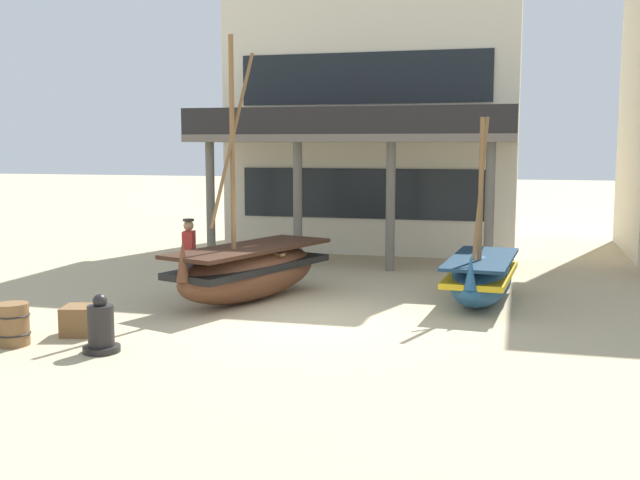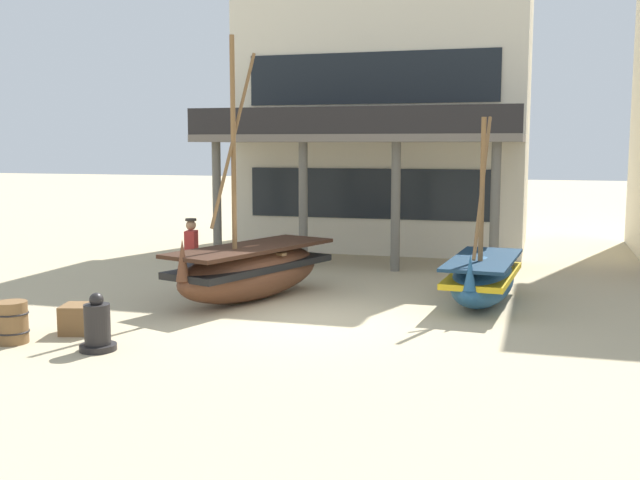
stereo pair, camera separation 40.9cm
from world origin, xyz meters
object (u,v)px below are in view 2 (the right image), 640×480
at_px(cargo_crate, 80,319).
at_px(harbor_building_main, 388,86).
at_px(fishing_boat_near_left, 251,269).
at_px(capstan_winch, 97,328).
at_px(wooden_barrel, 12,322).
at_px(fishing_boat_centre_large, 483,278).
at_px(fisherman_by_hull, 192,257).

bearing_deg(cargo_crate, harbor_building_main, 77.97).
bearing_deg(fishing_boat_near_left, capstan_winch, -101.20).
bearing_deg(fishing_boat_near_left, harbor_building_main, 84.12).
bearing_deg(cargo_crate, wooden_barrel, -126.91).
bearing_deg(capstan_winch, harbor_building_main, 82.42).
relative_size(capstan_winch, cargo_crate, 1.55).
bearing_deg(harbor_building_main, capstan_winch, -97.58).
relative_size(fishing_boat_centre_large, fisherman_by_hull, 2.28).
xyz_separation_m(fisherman_by_hull, capstan_winch, (0.53, -4.50, -0.46)).
xyz_separation_m(wooden_barrel, cargo_crate, (0.69, 0.91, -0.10)).
distance_m(fishing_boat_near_left, capstan_winch, 4.53).
bearing_deg(cargo_crate, fishing_boat_near_left, 62.87).
bearing_deg(fishing_boat_centre_large, capstan_winch, -136.28).
relative_size(fishing_boat_near_left, harbor_building_main, 0.53).
distance_m(fishing_boat_centre_large, cargo_crate, 7.94).
bearing_deg(capstan_winch, fishing_boat_near_left, 78.80).
relative_size(capstan_winch, wooden_barrel, 1.34).
height_order(fisherman_by_hull, harbor_building_main, harbor_building_main).
height_order(capstan_winch, wooden_barrel, capstan_winch).
distance_m(fisherman_by_hull, cargo_crate, 3.66).
bearing_deg(fishing_boat_near_left, fisherman_by_hull, 177.21).
height_order(fishing_boat_centre_large, fisherman_by_hull, fishing_boat_centre_large).
bearing_deg(fishing_boat_centre_large, wooden_barrel, -143.36).
relative_size(fishing_boat_centre_large, capstan_winch, 4.10).
bearing_deg(wooden_barrel, capstan_winch, 0.20).
bearing_deg(cargo_crate, capstan_winch, -44.38).
distance_m(fishing_boat_near_left, wooden_barrel, 5.10).
bearing_deg(harbor_building_main, fishing_boat_near_left, -95.88).
xyz_separation_m(capstan_winch, cargo_crate, (-0.93, 0.91, -0.12)).
distance_m(fisherman_by_hull, wooden_barrel, 4.66).
bearing_deg(harbor_building_main, cargo_crate, -102.03).
bearing_deg(wooden_barrel, fishing_boat_centre_large, 36.64).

